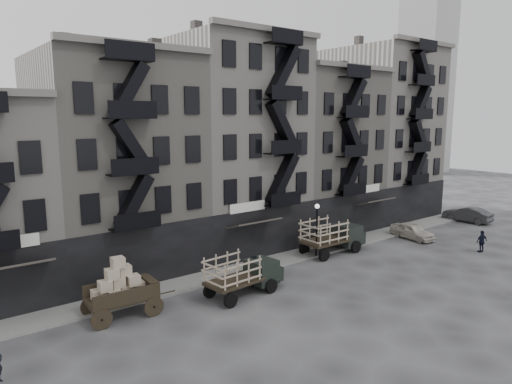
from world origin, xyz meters
TOP-DOWN VIEW (x-y plane):
  - ground at (0.00, 0.00)m, footprint 140.00×140.00m
  - sidewalk at (0.00, 3.75)m, footprint 55.00×2.50m
  - building_midwest at (-10.00, 9.83)m, footprint 10.00×11.35m
  - building_center at (-0.00, 9.82)m, footprint 10.00×11.35m
  - building_mideast at (10.00, 9.83)m, footprint 10.00×11.35m
  - building_east at (20.00, 9.82)m, footprint 10.00×11.35m
  - lamp_post at (3.00, 2.60)m, footprint 0.36×0.36m
  - wagon at (-13.24, 1.61)m, footprint 4.10×2.36m
  - stake_truck_west at (-5.99, 0.01)m, footprint 5.42×2.57m
  - stake_truck_east at (4.82, 2.60)m, footprint 5.87×2.50m
  - car_east at (13.82, 1.18)m, footprint 2.08×4.34m
  - car_far at (24.25, 1.55)m, footprint 1.99×4.88m
  - pedestrian_mid at (-4.57, 0.78)m, footprint 1.24×1.17m
  - policeman at (14.63, -4.68)m, footprint 1.15×0.74m

SIDE VIEW (x-z plane):
  - ground at x=0.00m, z-range 0.00..0.00m
  - sidewalk at x=0.00m, z-range 0.00..0.15m
  - car_east at x=13.82m, z-range 0.00..1.43m
  - car_far at x=24.25m, z-range 0.00..1.57m
  - policeman at x=14.63m, z-range 0.00..1.81m
  - pedestrian_mid at x=-4.57m, z-range 0.00..2.02m
  - stake_truck_west at x=-5.99m, z-range 0.19..2.83m
  - stake_truck_east at x=4.82m, z-range 0.21..3.13m
  - wagon at x=-13.24m, z-range 0.24..3.62m
  - lamp_post at x=3.00m, z-range 0.64..4.92m
  - building_midwest at x=-10.00m, z-range -0.60..15.60m
  - building_mideast at x=10.00m, z-range -0.60..15.60m
  - building_center at x=0.00m, z-range -0.60..17.60m
  - building_east at x=20.00m, z-range -0.60..18.60m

